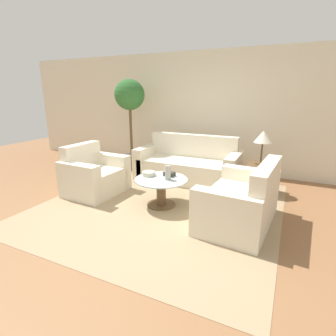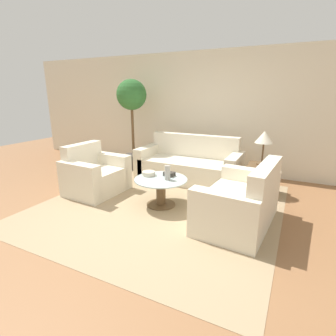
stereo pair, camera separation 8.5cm
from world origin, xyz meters
TOP-DOWN VIEW (x-y plane):
  - ground_plane at (0.00, 0.00)m, footprint 14.00×14.00m
  - wall_back at (0.00, 2.96)m, footprint 10.00×0.06m
  - rug at (0.07, 0.65)m, footprint 3.55×3.61m
  - sofa_main at (-0.01, 2.04)m, footprint 2.05×0.88m
  - armchair at (-1.27, 0.64)m, footprint 0.85×1.02m
  - loveseat at (1.35, 0.57)m, footprint 0.94×1.42m
  - coffee_table at (0.07, 0.65)m, footprint 0.83×0.83m
  - side_table at (1.39, 1.91)m, footprint 0.46×0.46m
  - table_lamp at (1.39, 1.91)m, footprint 0.30×0.30m
  - potted_plant at (-1.50, 2.23)m, footprint 0.66×0.66m
  - vase at (0.18, 0.65)m, footprint 0.09×0.09m
  - bowl at (-0.19, 0.71)m, footprint 0.21×0.21m
  - book_stack at (0.12, 0.84)m, footprint 0.18×0.15m

SIDE VIEW (x-z plane):
  - ground_plane at x=0.00m, z-range 0.00..0.00m
  - rug at x=0.07m, z-range 0.00..0.01m
  - side_table at x=1.39m, z-range 0.00..0.52m
  - coffee_table at x=0.07m, z-range 0.06..0.51m
  - sofa_main at x=-0.01m, z-range -0.16..0.74m
  - loveseat at x=1.35m, z-range -0.15..0.73m
  - armchair at x=-1.27m, z-range -0.14..0.72m
  - book_stack at x=0.12m, z-range 0.44..0.51m
  - bowl at x=-0.19m, z-range 0.44..0.51m
  - vase at x=0.18m, z-range 0.44..0.67m
  - table_lamp at x=1.39m, z-range 0.69..1.27m
  - wall_back at x=0.00m, z-range 0.00..2.60m
  - potted_plant at x=-1.50m, z-range 0.40..2.41m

